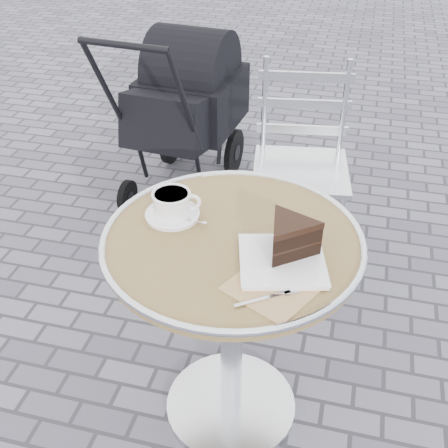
% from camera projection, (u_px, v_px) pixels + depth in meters
% --- Properties ---
extents(ground, '(80.00, 80.00, 0.00)m').
position_uv_depth(ground, '(231.00, 407.00, 1.94)').
color(ground, slate).
rests_on(ground, ground).
extents(cafe_table, '(0.72, 0.72, 0.74)m').
position_uv_depth(cafe_table, '(232.00, 284.00, 1.61)').
color(cafe_table, silver).
rests_on(cafe_table, ground).
extents(cappuccino_set, '(0.18, 0.15, 0.08)m').
position_uv_depth(cappuccino_set, '(173.00, 206.00, 1.58)').
color(cappuccino_set, white).
rests_on(cappuccino_set, cafe_table).
extents(cake_plate_set, '(0.26, 0.35, 0.11)m').
position_uv_depth(cake_plate_set, '(288.00, 243.00, 1.41)').
color(cake_plate_set, tan).
rests_on(cake_plate_set, cafe_table).
extents(bistro_chair, '(0.45, 0.45, 0.88)m').
position_uv_depth(bistro_chair, '(302.00, 141.00, 2.39)').
color(bistro_chair, silver).
rests_on(bistro_chair, ground).
extents(baby_stroller, '(0.51, 0.96, 0.96)m').
position_uv_depth(baby_stroller, '(185.00, 113.00, 2.90)').
color(baby_stroller, black).
rests_on(baby_stroller, ground).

